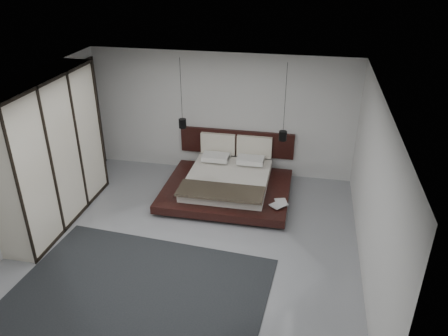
% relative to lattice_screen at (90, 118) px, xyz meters
% --- Properties ---
extents(floor, '(6.00, 6.00, 0.00)m').
position_rel_lattice_screen_xyz_m(floor, '(2.95, -2.45, -1.30)').
color(floor, gray).
rests_on(floor, ground).
extents(ceiling, '(6.00, 6.00, 0.00)m').
position_rel_lattice_screen_xyz_m(ceiling, '(2.95, -2.45, 1.50)').
color(ceiling, white).
rests_on(ceiling, wall_back).
extents(wall_back, '(6.00, 0.00, 6.00)m').
position_rel_lattice_screen_xyz_m(wall_back, '(2.95, 0.55, 0.10)').
color(wall_back, beige).
rests_on(wall_back, floor).
extents(wall_front, '(6.00, 0.00, 6.00)m').
position_rel_lattice_screen_xyz_m(wall_front, '(2.95, -5.45, 0.10)').
color(wall_front, beige).
rests_on(wall_front, floor).
extents(wall_left, '(0.00, 6.00, 6.00)m').
position_rel_lattice_screen_xyz_m(wall_left, '(-0.05, -2.45, 0.10)').
color(wall_left, beige).
rests_on(wall_left, floor).
extents(wall_right, '(0.00, 6.00, 6.00)m').
position_rel_lattice_screen_xyz_m(wall_right, '(5.95, -2.45, 0.10)').
color(wall_right, beige).
rests_on(wall_right, floor).
extents(lattice_screen, '(0.05, 0.90, 2.60)m').
position_rel_lattice_screen_xyz_m(lattice_screen, '(0.00, 0.00, 0.00)').
color(lattice_screen, black).
rests_on(lattice_screen, floor).
extents(bed, '(2.64, 2.33, 1.05)m').
position_rel_lattice_screen_xyz_m(bed, '(3.31, -0.54, -1.02)').
color(bed, black).
rests_on(bed, floor).
extents(book_lower, '(0.30, 0.35, 0.03)m').
position_rel_lattice_screen_xyz_m(book_lower, '(4.40, -1.17, -1.04)').
color(book_lower, '#99724C').
rests_on(book_lower, bed).
extents(book_upper, '(0.39, 0.40, 0.02)m').
position_rel_lattice_screen_xyz_m(book_upper, '(4.38, -1.20, -1.01)').
color(book_upper, '#99724C').
rests_on(book_upper, book_lower).
extents(pendant_left, '(0.16, 0.16, 1.52)m').
position_rel_lattice_screen_xyz_m(pendant_left, '(2.23, -0.14, 0.09)').
color(pendant_left, black).
rests_on(pendant_left, ceiling).
extents(pendant_right, '(0.17, 0.17, 1.63)m').
position_rel_lattice_screen_xyz_m(pendant_right, '(4.40, -0.14, -0.02)').
color(pendant_right, black).
rests_on(pendant_right, ceiling).
extents(wardrobe, '(0.67, 2.86, 2.81)m').
position_rel_lattice_screen_xyz_m(wardrobe, '(0.25, -2.10, 0.11)').
color(wardrobe, silver).
rests_on(wardrobe, floor).
extents(rug, '(4.09, 3.06, 0.02)m').
position_rel_lattice_screen_xyz_m(rug, '(2.54, -3.88, -1.29)').
color(rug, black).
rests_on(rug, floor).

